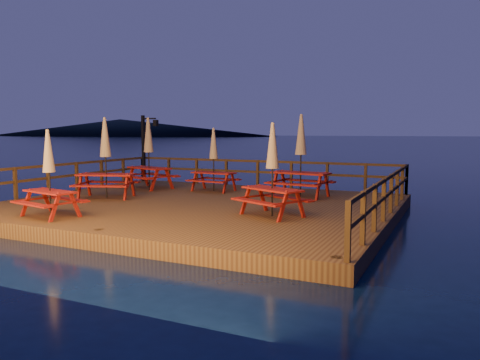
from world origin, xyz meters
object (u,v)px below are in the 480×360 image
(picnic_table_0, at_px, (301,154))
(picnic_table_2, at_px, (149,152))
(lamp_post, at_px, (146,142))
(picnic_table_1, at_px, (272,168))

(picnic_table_0, bearing_deg, picnic_table_2, -169.84)
(picnic_table_0, distance_m, picnic_table_2, 6.23)
(lamp_post, bearing_deg, picnic_table_1, -34.44)
(lamp_post, distance_m, picnic_table_1, 10.20)
(picnic_table_0, height_order, picnic_table_1, picnic_table_0)
(lamp_post, height_order, picnic_table_2, lamp_post)
(lamp_post, relative_size, picnic_table_2, 1.06)
(picnic_table_1, distance_m, picnic_table_2, 7.61)
(picnic_table_0, relative_size, picnic_table_1, 1.14)
(picnic_table_1, bearing_deg, lamp_post, 170.56)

